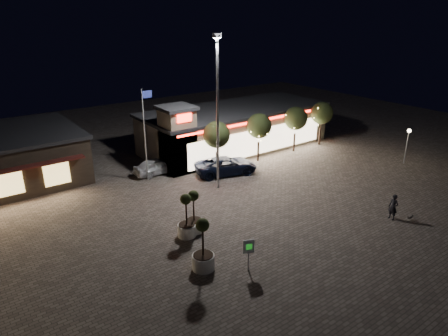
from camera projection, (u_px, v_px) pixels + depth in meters
ground at (263, 235)px, 26.44m from camera, size 90.00×90.00×0.00m
retail_building at (233, 128)px, 42.76m from camera, size 20.40×8.40×6.10m
floodlight_pole at (218, 105)px, 31.00m from camera, size 0.60×0.40×12.38m
flagpole at (145, 128)px, 33.44m from camera, size 0.95×0.10×8.00m
lamp_post_east at (408, 139)px, 38.06m from camera, size 0.36×0.36×3.48m
string_tree_a at (217, 135)px, 35.62m from camera, size 2.42×2.42×4.79m
string_tree_b at (259, 126)px, 38.37m from camera, size 2.42×2.42×4.79m
string_tree_c at (296, 118)px, 41.12m from camera, size 2.42×2.42×4.79m
string_tree_d at (322, 113)px, 43.32m from camera, size 2.42×2.42×4.79m
pickup_truck at (226, 165)px, 36.22m from camera, size 6.16×4.09×1.57m
white_sedan at (157, 166)px, 36.26m from camera, size 4.23×1.71×1.44m
pedestrian at (393, 207)px, 28.11m from camera, size 0.47×0.70×1.87m
dog at (411, 216)px, 28.24m from camera, size 0.50×0.22×0.27m
planter_left at (194, 219)px, 26.53m from camera, size 1.22×1.22×2.99m
planter_mid at (203, 254)px, 22.60m from camera, size 1.31×1.31×3.22m
planter_right at (187, 223)px, 25.99m from camera, size 1.23×1.23×3.02m
valet_sign at (249, 249)px, 22.32m from camera, size 0.62×0.30×1.97m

